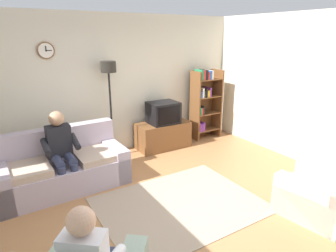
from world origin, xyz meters
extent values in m
plane|color=#9E6B42|center=(0.00, 0.00, 0.00)|extent=(12.00, 12.00, 0.00)
cube|color=beige|center=(0.00, 2.66, 1.35)|extent=(6.20, 0.12, 2.70)
cylinder|color=brown|center=(-1.11, 2.58, 2.05)|extent=(0.28, 0.03, 0.28)
cylinder|color=white|center=(-1.11, 2.56, 2.05)|extent=(0.24, 0.01, 0.24)
cube|color=black|center=(-1.11, 2.56, 2.08)|extent=(0.02, 0.01, 0.09)
cube|color=black|center=(-1.07, 2.56, 2.05)|extent=(0.11, 0.01, 0.01)
cube|color=beige|center=(2.86, 0.00, 1.35)|extent=(0.12, 5.80, 2.70)
cube|color=#A899A8|center=(-1.24, 1.56, 0.21)|extent=(1.92, 0.90, 0.42)
cube|color=#A899A8|center=(-1.25, 1.92, 0.66)|extent=(1.91, 0.26, 0.48)
cube|color=#A899A8|center=(-0.40, 1.58, 0.28)|extent=(0.25, 0.85, 0.56)
cube|color=#A899A8|center=(-2.07, 1.53, 0.28)|extent=(0.25, 0.85, 0.56)
cube|color=tan|center=(-0.73, 1.52, 0.47)|extent=(0.62, 0.70, 0.10)
cube|color=tan|center=(-1.73, 1.49, 0.47)|extent=(0.62, 0.70, 0.10)
cube|color=brown|center=(0.95, 2.25, 0.28)|extent=(1.10, 0.56, 0.55)
cube|color=black|center=(0.95, 2.51, 0.30)|extent=(1.10, 0.04, 0.03)
cube|color=black|center=(0.95, 2.23, 0.77)|extent=(0.60, 0.48, 0.44)
cube|color=black|center=(0.95, 1.98, 0.77)|extent=(0.50, 0.01, 0.36)
cube|color=brown|center=(1.81, 2.30, 0.78)|extent=(0.04, 0.36, 1.55)
cube|color=brown|center=(2.45, 2.30, 0.78)|extent=(0.04, 0.36, 1.55)
cube|color=brown|center=(2.13, 2.47, 0.78)|extent=(0.64, 0.02, 1.55)
cube|color=brown|center=(2.13, 2.30, 0.19)|extent=(0.60, 0.34, 0.02)
cube|color=#72338C|center=(1.89, 2.28, 0.30)|extent=(0.05, 0.28, 0.18)
cube|color=#72338C|center=(1.94, 2.28, 0.29)|extent=(0.04, 0.28, 0.17)
cube|color=#72338C|center=(1.98, 2.28, 0.31)|extent=(0.04, 0.28, 0.20)
cube|color=brown|center=(2.13, 2.30, 0.58)|extent=(0.60, 0.34, 0.02)
cube|color=#267F4C|center=(1.88, 2.28, 0.68)|extent=(0.03, 0.28, 0.17)
cube|color=red|center=(1.91, 2.28, 0.67)|extent=(0.03, 0.28, 0.16)
cube|color=black|center=(1.96, 2.28, 0.69)|extent=(0.04, 0.28, 0.19)
cube|color=brown|center=(2.13, 2.30, 0.97)|extent=(0.60, 0.34, 0.02)
cube|color=#2D59A5|center=(1.88, 2.28, 1.05)|extent=(0.03, 0.28, 0.14)
cube|color=silver|center=(1.92, 2.28, 1.09)|extent=(0.04, 0.28, 0.21)
cube|color=black|center=(1.97, 2.28, 1.06)|extent=(0.04, 0.28, 0.15)
cube|color=black|center=(2.02, 2.28, 1.08)|extent=(0.03, 0.28, 0.19)
cube|color=gold|center=(2.07, 2.28, 1.06)|extent=(0.06, 0.28, 0.15)
cube|color=#72338C|center=(2.12, 2.28, 1.08)|extent=(0.04, 0.28, 0.20)
cube|color=brown|center=(2.13, 2.30, 1.36)|extent=(0.60, 0.34, 0.02)
cube|color=#267F4C|center=(1.88, 2.28, 1.48)|extent=(0.04, 0.28, 0.22)
cube|color=red|center=(1.94, 2.28, 1.47)|extent=(0.05, 0.28, 0.21)
cube|color=black|center=(2.00, 2.28, 1.48)|extent=(0.06, 0.28, 0.21)
cube|color=red|center=(2.05, 2.28, 1.45)|extent=(0.04, 0.28, 0.16)
cube|color=#2D59A5|center=(2.11, 2.28, 1.46)|extent=(0.05, 0.28, 0.19)
cube|color=silver|center=(2.16, 2.28, 1.46)|extent=(0.05, 0.28, 0.19)
cylinder|color=black|center=(-0.13, 2.35, 0.01)|extent=(0.28, 0.28, 0.03)
cylinder|color=black|center=(-0.13, 2.35, 0.85)|extent=(0.04, 0.04, 1.70)
cylinder|color=black|center=(-0.13, 2.35, 1.75)|extent=(0.28, 0.28, 0.20)
cube|color=#BCAD99|center=(1.47, -0.88, 0.20)|extent=(0.93, 0.96, 0.40)
cube|color=#BCAD99|center=(1.17, -0.91, 0.28)|extent=(0.33, 0.82, 0.56)
cube|color=#BCAD99|center=(1.76, -0.82, 0.28)|extent=(0.33, 0.82, 0.56)
cube|color=gray|center=(0.04, 0.22, 0.01)|extent=(2.20, 1.70, 0.01)
cube|color=black|center=(-1.24, 1.61, 0.78)|extent=(0.35, 0.21, 0.48)
sphere|color=#A37A5B|center=(-1.24, 1.60, 1.13)|extent=(0.22, 0.22, 0.22)
cylinder|color=#2D334C|center=(-1.15, 1.42, 0.54)|extent=(0.14, 0.38, 0.13)
cylinder|color=#2D334C|center=(-1.33, 1.41, 0.54)|extent=(0.14, 0.38, 0.13)
cylinder|color=#2D334C|center=(-1.14, 1.23, 0.26)|extent=(0.11, 0.11, 0.52)
cylinder|color=#2D334C|center=(-1.32, 1.22, 0.26)|extent=(0.11, 0.11, 0.52)
cylinder|color=black|center=(-1.03, 1.51, 0.76)|extent=(0.10, 0.33, 0.20)
cylinder|color=black|center=(-1.45, 1.50, 0.76)|extent=(0.10, 0.33, 0.20)
sphere|color=tan|center=(-1.57, -0.86, 1.01)|extent=(0.22, 0.22, 0.22)
cylinder|color=silver|center=(-1.68, -0.66, 0.64)|extent=(0.28, 0.31, 0.20)
camera|label=1|loc=(-1.97, -2.72, 2.30)|focal=30.87mm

